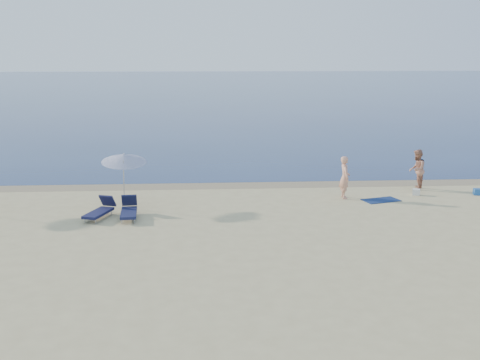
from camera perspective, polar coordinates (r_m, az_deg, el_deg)
name	(u,v)px	position (r m, az deg, el deg)	size (l,w,h in m)	color
sea	(224,87)	(109.81, -1.50, 8.82)	(240.00, 160.00, 0.01)	#0B1D47
wet_sand_strip	(288,184)	(29.97, 4.57, -0.42)	(240.00, 1.60, 0.00)	#847254
person_left	(345,177)	(27.36, 9.90, 0.25)	(0.70, 0.46, 1.91)	tan
person_right	(417,170)	(29.86, 16.42, 0.96)	(0.94, 0.73, 1.93)	#AC715A
beach_towel	(381,200)	(27.43, 13.22, -1.88)	(1.59, 0.88, 0.03)	#0E1D47
white_bag	(416,192)	(28.84, 16.37, -1.11)	(0.33, 0.28, 0.28)	silver
blue_cooler	(478,192)	(29.83, 21.65, -1.04)	(0.41, 0.29, 0.29)	#1F59A9
umbrella_near	(124,158)	(25.63, -10.94, 2.05)	(2.24, 2.26, 2.48)	silver
lounger_left	(100,211)	(24.56, -13.14, -2.85)	(1.15, 1.91, 0.80)	#16183C
lounger_right	(129,211)	(24.32, -10.50, -2.87)	(0.74, 1.90, 0.82)	#161A3D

